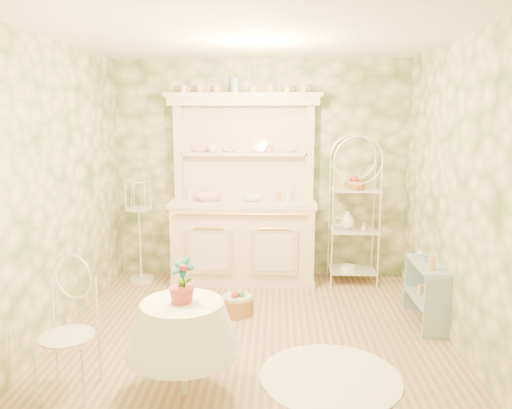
{
  "coord_description": "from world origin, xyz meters",
  "views": [
    {
      "loc": [
        0.21,
        -4.4,
        2.05
      ],
      "look_at": [
        0.0,
        0.5,
        1.15
      ],
      "focal_mm": 35.0,
      "sensor_mm": 36.0,
      "label": 1
    }
  ],
  "objects_px": {
    "round_table": "(184,353)",
    "cafe_chair": "(67,340)",
    "side_shelf": "(426,293)",
    "bakers_rack": "(354,215)",
    "birdcage_stand": "(139,229)",
    "kitchen_dresser": "(243,190)",
    "floor_basket": "(237,303)"
  },
  "relations": [
    {
      "from": "kitchen_dresser",
      "to": "round_table",
      "type": "distance_m",
      "value": 2.7
    },
    {
      "from": "round_table",
      "to": "floor_basket",
      "type": "xyz_separation_m",
      "value": [
        0.27,
        1.5,
        -0.2
      ]
    },
    {
      "from": "round_table",
      "to": "side_shelf",
      "type": "bearing_deg",
      "value": 32.32
    },
    {
      "from": "kitchen_dresser",
      "to": "round_table",
      "type": "relative_size",
      "value": 3.56
    },
    {
      "from": "bakers_rack",
      "to": "round_table",
      "type": "bearing_deg",
      "value": -120.36
    },
    {
      "from": "side_shelf",
      "to": "cafe_chair",
      "type": "relative_size",
      "value": 0.86
    },
    {
      "from": "bakers_rack",
      "to": "floor_basket",
      "type": "bearing_deg",
      "value": -139.58
    },
    {
      "from": "bakers_rack",
      "to": "floor_basket",
      "type": "distance_m",
      "value": 1.86
    },
    {
      "from": "bakers_rack",
      "to": "cafe_chair",
      "type": "relative_size",
      "value": 2.01
    },
    {
      "from": "floor_basket",
      "to": "birdcage_stand",
      "type": "bearing_deg",
      "value": 141.99
    },
    {
      "from": "round_table",
      "to": "floor_basket",
      "type": "relative_size",
      "value": 1.65
    },
    {
      "from": "birdcage_stand",
      "to": "bakers_rack",
      "type": "bearing_deg",
      "value": 1.92
    },
    {
      "from": "bakers_rack",
      "to": "cafe_chair",
      "type": "bearing_deg",
      "value": -131.69
    },
    {
      "from": "floor_basket",
      "to": "side_shelf",
      "type": "bearing_deg",
      "value": -4.43
    },
    {
      "from": "side_shelf",
      "to": "bakers_rack",
      "type": "bearing_deg",
      "value": 115.14
    },
    {
      "from": "bakers_rack",
      "to": "round_table",
      "type": "xyz_separation_m",
      "value": [
        -1.6,
        -2.58,
        -0.52
      ]
    },
    {
      "from": "kitchen_dresser",
      "to": "birdcage_stand",
      "type": "bearing_deg",
      "value": -176.97
    },
    {
      "from": "bakers_rack",
      "to": "birdcage_stand",
      "type": "relative_size",
      "value": 1.27
    },
    {
      "from": "floor_basket",
      "to": "round_table",
      "type": "bearing_deg",
      "value": -100.09
    },
    {
      "from": "bakers_rack",
      "to": "floor_basket",
      "type": "relative_size",
      "value": 4.34
    },
    {
      "from": "side_shelf",
      "to": "kitchen_dresser",
      "type": "bearing_deg",
      "value": 148.59
    },
    {
      "from": "bakers_rack",
      "to": "round_table",
      "type": "distance_m",
      "value": 3.08
    },
    {
      "from": "round_table",
      "to": "kitchen_dresser",
      "type": "bearing_deg",
      "value": 84.11
    },
    {
      "from": "round_table",
      "to": "birdcage_stand",
      "type": "relative_size",
      "value": 0.48
    },
    {
      "from": "birdcage_stand",
      "to": "round_table",
      "type": "bearing_deg",
      "value": -68.11
    },
    {
      "from": "side_shelf",
      "to": "floor_basket",
      "type": "relative_size",
      "value": 1.86
    },
    {
      "from": "bakers_rack",
      "to": "side_shelf",
      "type": "height_order",
      "value": "bakers_rack"
    },
    {
      "from": "side_shelf",
      "to": "cafe_chair",
      "type": "bearing_deg",
      "value": -153.89
    },
    {
      "from": "round_table",
      "to": "birdcage_stand",
      "type": "height_order",
      "value": "birdcage_stand"
    },
    {
      "from": "side_shelf",
      "to": "round_table",
      "type": "height_order",
      "value": "round_table"
    },
    {
      "from": "bakers_rack",
      "to": "kitchen_dresser",
      "type": "bearing_deg",
      "value": -177.68
    },
    {
      "from": "round_table",
      "to": "cafe_chair",
      "type": "height_order",
      "value": "cafe_chair"
    }
  ]
}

